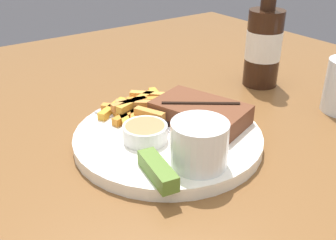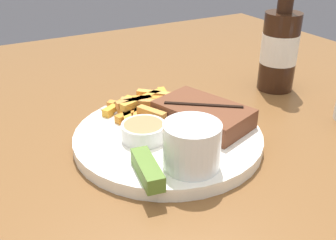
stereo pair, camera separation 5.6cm
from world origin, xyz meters
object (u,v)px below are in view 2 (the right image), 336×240
coleslaw_cup (192,143)px  knife_utensil (175,120)px  pickle_spear (147,169)px  steak_portion (204,115)px  dinner_plate (168,138)px  fork_utensil (131,118)px  beer_bottle (280,46)px  dipping_sauce_cup (144,131)px

coleslaw_cup → knife_utensil: bearing=160.0°
pickle_spear → steak_portion: bearing=121.1°
dinner_plate → steak_portion: 0.06m
pickle_spear → fork_utensil: 0.15m
steak_portion → beer_bottle: bearing=110.4°
beer_bottle → dinner_plate: bearing=-74.0°
fork_utensil → knife_utensil: size_ratio=0.77×
beer_bottle → dipping_sauce_cup: bearing=-75.4°
coleslaw_cup → steak_portion: bearing=138.8°
steak_portion → knife_utensil: 0.05m
steak_portion → pickle_spear: size_ratio=2.05×
dinner_plate → fork_utensil: (-0.06, -0.03, 0.01)m
steak_portion → fork_utensil: bearing=-126.5°
dinner_plate → dipping_sauce_cup: bearing=-86.1°
steak_portion → dipping_sauce_cup: 0.10m
dinner_plate → steak_portion: size_ratio=1.73×
dinner_plate → fork_utensil: size_ratio=2.15×
dipping_sauce_cup → beer_bottle: beer_bottle is taller
coleslaw_cup → pickle_spear: size_ratio=0.93×
coleslaw_cup → beer_bottle: bearing=119.7°
steak_portion → dipping_sauce_cup: bearing=-89.4°
coleslaw_cup → fork_utensil: bearing=-175.3°
beer_bottle → steak_portion: bearing=-69.6°
dipping_sauce_cup → beer_bottle: 0.34m
beer_bottle → knife_utensil: bearing=-77.4°
dinner_plate → pickle_spear: (0.08, -0.07, 0.02)m
steak_portion → beer_bottle: size_ratio=0.67×
steak_portion → pickle_spear: (0.08, -0.13, -0.00)m
dipping_sauce_cup → knife_utensil: (-0.03, 0.06, -0.01)m
dinner_plate → dipping_sauce_cup: size_ratio=4.37×
dipping_sauce_cup → knife_utensil: bearing=112.1°
dinner_plate → pickle_spear: 0.11m
pickle_spear → beer_bottle: beer_bottle is taller
dipping_sauce_cup → fork_utensil: size_ratio=0.49×
dipping_sauce_cup → beer_bottle: bearing=104.6°
fork_utensil → knife_utensil: (0.04, 0.05, 0.00)m
knife_utensil → beer_bottle: (-0.06, 0.26, 0.06)m
dinner_plate → knife_utensil: bearing=133.4°
dipping_sauce_cup → fork_utensil: 0.07m
coleslaw_cup → fork_utensil: coleslaw_cup is taller
pickle_spear → knife_utensil: 0.15m
steak_portion → beer_bottle: (-0.08, 0.22, 0.05)m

